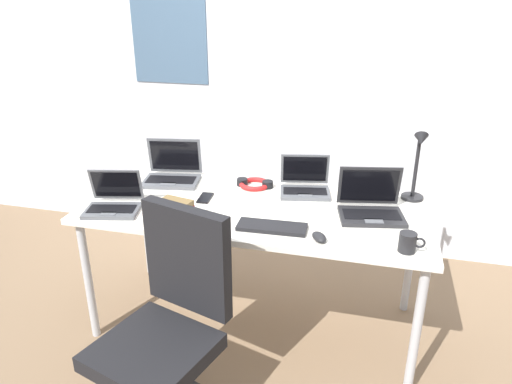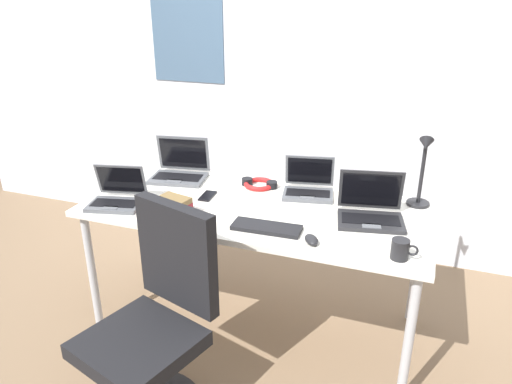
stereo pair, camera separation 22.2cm
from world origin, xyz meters
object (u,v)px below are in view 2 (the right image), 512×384
at_px(laptop_back_right, 370,211).
at_px(laptop_near_mouse, 117,197).
at_px(external_keyboard, 267,228).
at_px(laptop_center, 308,187).
at_px(laptop_far_corner, 180,170).
at_px(cell_phone, 208,196).
at_px(book_stack, 172,207).
at_px(pill_bottle, 349,186).
at_px(desk_lamp, 422,172).
at_px(office_chair, 154,338).
at_px(headphones, 259,184).
at_px(coffee_mug, 401,249).
at_px(computer_mouse, 311,240).

bearing_deg(laptop_back_right, laptop_near_mouse, -168.42).
bearing_deg(laptop_near_mouse, external_keyboard, -0.52).
relative_size(laptop_back_right, laptop_center, 1.15).
height_order(laptop_far_corner, cell_phone, laptop_far_corner).
bearing_deg(book_stack, laptop_near_mouse, 176.17).
relative_size(laptop_back_right, pill_bottle, 4.56).
distance_m(external_keyboard, cell_phone, 0.51).
xyz_separation_m(laptop_far_corner, pill_bottle, (1.00, 0.12, -0.01)).
relative_size(laptop_back_right, external_keyboard, 1.09).
xyz_separation_m(laptop_far_corner, cell_phone, (0.28, -0.21, -0.04)).
height_order(laptop_center, external_keyboard, laptop_center).
height_order(desk_lamp, office_chair, desk_lamp).
bearing_deg(office_chair, headphones, 82.93).
xyz_separation_m(headphones, coffee_mug, (0.83, -0.56, 0.03)).
distance_m(laptop_far_corner, pill_bottle, 1.01).
distance_m(desk_lamp, office_chair, 1.53).
bearing_deg(computer_mouse, laptop_far_corner, 118.78).
bearing_deg(pill_bottle, laptop_back_right, -63.54).
xyz_separation_m(laptop_center, book_stack, (-0.57, -0.50, 0.00)).
xyz_separation_m(headphones, pill_bottle, (0.51, 0.09, 0.03)).
distance_m(laptop_back_right, external_keyboard, 0.52).
distance_m(book_stack, coffee_mug, 1.11).
bearing_deg(cell_phone, laptop_far_corner, 138.85).
bearing_deg(laptop_near_mouse, cell_phone, 31.92).
xyz_separation_m(laptop_center, headphones, (-0.30, 0.01, -0.03)).
distance_m(desk_lamp, cell_phone, 1.14).
height_order(laptop_near_mouse, computer_mouse, laptop_near_mouse).
bearing_deg(laptop_back_right, office_chair, -135.37).
relative_size(laptop_near_mouse, laptop_far_corner, 0.88).
distance_m(laptop_back_right, computer_mouse, 0.39).
bearing_deg(headphones, coffee_mug, -34.14).
bearing_deg(laptop_far_corner, cell_phone, -36.35).
height_order(book_stack, office_chair, office_chair).
bearing_deg(desk_lamp, laptop_far_corner, -178.16).
xyz_separation_m(desk_lamp, headphones, (-0.88, -0.01, -0.18)).
bearing_deg(coffee_mug, external_keyboard, 174.23).
distance_m(pill_bottle, coffee_mug, 0.73).
xyz_separation_m(cell_phone, coffee_mug, (1.05, -0.32, 0.04)).
bearing_deg(laptop_center, headphones, 177.23).
distance_m(laptop_near_mouse, laptop_far_corner, 0.48).
bearing_deg(book_stack, laptop_center, 41.32).
bearing_deg(laptop_near_mouse, book_stack, -3.83).
bearing_deg(coffee_mug, laptop_far_corner, 158.25).
distance_m(laptop_center, office_chair, 1.15).
xyz_separation_m(book_stack, coffee_mug, (1.11, -0.05, -0.00)).
bearing_deg(external_keyboard, laptop_near_mouse, 177.07).
bearing_deg(headphones, laptop_back_right, -19.22).
bearing_deg(laptop_back_right, coffee_mug, -63.05).
xyz_separation_m(computer_mouse, pill_bottle, (0.06, 0.65, 0.02)).
relative_size(external_keyboard, headphones, 1.54).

